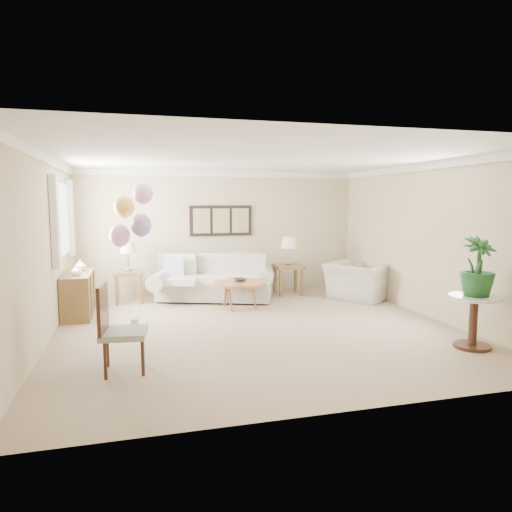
# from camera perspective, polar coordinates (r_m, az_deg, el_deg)

# --- Properties ---
(ground_plane) EXTENTS (6.00, 6.00, 0.00)m
(ground_plane) POSITION_cam_1_polar(r_m,az_deg,el_deg) (7.19, 0.09, -8.92)
(ground_plane) COLOR tan
(room_shell) EXTENTS (6.04, 6.04, 2.60)m
(room_shell) POSITION_cam_1_polar(r_m,az_deg,el_deg) (6.99, -0.98, 4.16)
(room_shell) COLOR #C3B48F
(room_shell) RESTS_ON ground
(wall_art_triptych) EXTENTS (1.35, 0.06, 0.65)m
(wall_art_triptych) POSITION_cam_1_polar(r_m,az_deg,el_deg) (9.83, -4.39, 4.42)
(wall_art_triptych) COLOR black
(wall_art_triptych) RESTS_ON ground
(sofa) EXTENTS (2.72, 1.60, 0.90)m
(sofa) POSITION_cam_1_polar(r_m,az_deg,el_deg) (9.17, -5.18, -3.25)
(sofa) COLOR beige
(sofa) RESTS_ON ground
(end_table_left) EXTENTS (0.57, 0.52, 0.62)m
(end_table_left) POSITION_cam_1_polar(r_m,az_deg,el_deg) (9.18, -15.60, -2.41)
(end_table_left) COLOR brown
(end_table_left) RESTS_ON ground
(end_table_right) EXTENTS (0.59, 0.53, 0.64)m
(end_table_right) POSITION_cam_1_polar(r_m,az_deg,el_deg) (9.64, 4.08, -1.67)
(end_table_right) COLOR brown
(end_table_right) RESTS_ON ground
(lamp_left) EXTENTS (0.33, 0.33, 0.57)m
(lamp_left) POSITION_cam_1_polar(r_m,az_deg,el_deg) (9.11, -15.71, 0.95)
(lamp_left) COLOR gray
(lamp_left) RESTS_ON end_table_left
(lamp_right) EXTENTS (0.33, 0.33, 0.59)m
(lamp_right) POSITION_cam_1_polar(r_m,az_deg,el_deg) (9.58, 4.11, 1.59)
(lamp_right) COLOR gray
(lamp_right) RESTS_ON end_table_right
(coffee_table) EXTENTS (0.97, 0.97, 0.49)m
(coffee_table) POSITION_cam_1_polar(r_m,az_deg,el_deg) (8.42, -2.06, -3.48)
(coffee_table) COLOR #A46931
(coffee_table) RESTS_ON ground
(decor_bowl) EXTENTS (0.29, 0.29, 0.06)m
(decor_bowl) POSITION_cam_1_polar(r_m,az_deg,el_deg) (8.44, -2.03, -2.99)
(decor_bowl) COLOR #2E2720
(decor_bowl) RESTS_ON coffee_table
(armchair) EXTENTS (1.44, 1.47, 0.72)m
(armchair) POSITION_cam_1_polar(r_m,az_deg,el_deg) (9.40, 12.62, -3.11)
(armchair) COLOR beige
(armchair) RESTS_ON ground
(side_table) EXTENTS (0.65, 0.65, 0.71)m
(side_table) POSITION_cam_1_polar(r_m,az_deg,el_deg) (6.75, 25.59, -5.95)
(side_table) COLOR silver
(side_table) RESTS_ON ground
(potted_plant) EXTENTS (0.45, 0.45, 0.79)m
(potted_plant) POSITION_cam_1_polar(r_m,az_deg,el_deg) (6.65, 25.95, -1.18)
(potted_plant) COLOR #18451B
(potted_plant) RESTS_ON side_table
(accent_chair) EXTENTS (0.56, 0.56, 1.02)m
(accent_chair) POSITION_cam_1_polar(r_m,az_deg,el_deg) (5.47, -17.01, -8.44)
(accent_chair) COLOR #909E8B
(accent_chair) RESTS_ON ground
(credenza) EXTENTS (0.46, 1.20, 0.74)m
(credenza) POSITION_cam_1_polar(r_m,az_deg,el_deg) (8.40, -21.31, -4.52)
(credenza) COLOR brown
(credenza) RESTS_ON ground
(vase_white) EXTENTS (0.21, 0.21, 0.18)m
(vase_white) POSITION_cam_1_polar(r_m,az_deg,el_deg) (8.03, -21.54, -1.67)
(vase_white) COLOR white
(vase_white) RESTS_ON credenza
(vase_sage) EXTENTS (0.21, 0.21, 0.20)m
(vase_sage) POSITION_cam_1_polar(r_m,az_deg,el_deg) (8.57, -21.13, -1.09)
(vase_sage) COLOR beige
(vase_sage) RESTS_ON credenza
(balloon_cluster) EXTENTS (0.68, 0.55, 2.27)m
(balloon_cluster) POSITION_cam_1_polar(r_m,az_deg,el_deg) (7.37, -15.24, 4.86)
(balloon_cluster) COLOR gray
(balloon_cluster) RESTS_ON ground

